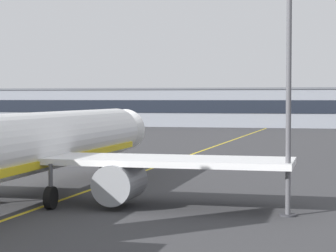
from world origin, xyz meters
name	(u,v)px	position (x,y,z in m)	size (l,w,h in m)	color
taxiway_centreline	(131,176)	(0.00, 30.00, 0.00)	(0.30, 180.00, 0.01)	yellow
airliner_foreground	(23,147)	(-2.37, 14.96, 3.37)	(32.04, 41.43, 11.65)	white
apron_lamp_post	(289,82)	(13.38, 13.88, 7.16)	(2.24, 0.90, 13.69)	#515156
safety_cone_by_nose_gear	(105,170)	(-2.55, 31.09, 0.26)	(0.44, 0.44, 0.55)	orange
terminal_building	(243,107)	(-2.43, 127.11, 4.31)	(155.89, 12.40, 8.61)	gray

